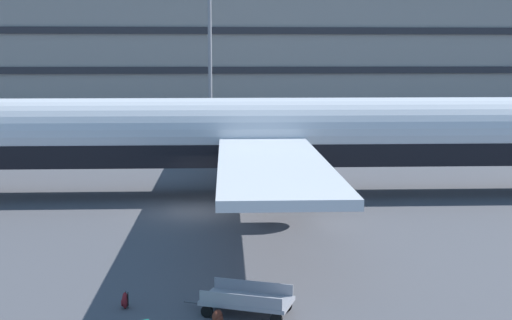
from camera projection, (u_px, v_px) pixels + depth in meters
ground_plane at (196, 212)px, 33.53m from camera, size 600.00×600.00×0.00m
terminal_structure at (206, 51)px, 77.02m from camera, size 178.66×14.29×15.97m
airliner at (272, 136)px, 37.13m from camera, size 42.23×34.14×10.87m
backpack_small at (218, 317)px, 19.53m from camera, size 0.42×0.42×0.45m
backpack_silver at (125, 301)px, 20.70m from camera, size 0.25×0.39×0.55m
baggage_cart at (247, 301)px, 20.18m from camera, size 3.33×2.12×0.82m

